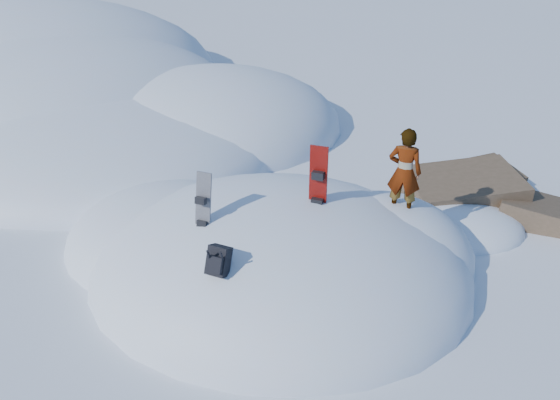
% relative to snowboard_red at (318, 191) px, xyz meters
% --- Properties ---
extents(ground, '(120.00, 120.00, 0.00)m').
position_rel_snowboard_red_xyz_m(ground, '(-0.66, -0.15, -1.66)').
color(ground, white).
rests_on(ground, ground).
extents(snow_mound, '(8.00, 6.00, 3.00)m').
position_rel_snowboard_red_xyz_m(snow_mound, '(-0.83, 0.09, -1.66)').
color(snow_mound, silver).
rests_on(snow_mound, ground).
extents(snow_ridge, '(21.50, 18.50, 6.40)m').
position_rel_snowboard_red_xyz_m(snow_ridge, '(-11.09, 9.70, -1.66)').
color(snow_ridge, silver).
rests_on(snow_ridge, ground).
extents(rock_outcrop, '(4.68, 4.41, 1.68)m').
position_rel_snowboard_red_xyz_m(rock_outcrop, '(3.06, 2.86, -1.65)').
color(rock_outcrop, brown).
rests_on(rock_outcrop, ground).
extents(snowboard_red, '(0.32, 0.19, 1.69)m').
position_rel_snowboard_red_xyz_m(snowboard_red, '(0.00, 0.00, 0.00)').
color(snowboard_red, red).
rests_on(snowboard_red, snow_mound).
extents(snowboard_dark, '(0.32, 0.35, 1.41)m').
position_rel_snowboard_red_xyz_m(snowboard_dark, '(-1.77, -0.93, -0.13)').
color(snowboard_dark, black).
rests_on(snowboard_dark, snow_mound).
extents(backpack, '(0.39, 0.46, 0.52)m').
position_rel_snowboard_red_xyz_m(backpack, '(-1.21, -1.97, -0.30)').
color(backpack, black).
rests_on(backpack, snow_mound).
extents(gear_pile, '(1.01, 0.80, 0.26)m').
position_rel_snowboard_red_xyz_m(gear_pile, '(-2.74, -1.01, -1.53)').
color(gear_pile, black).
rests_on(gear_pile, ground).
extents(person, '(0.65, 0.49, 1.62)m').
position_rel_snowboard_red_xyz_m(person, '(1.45, 0.62, 0.20)').
color(person, slate).
rests_on(person, snow_mound).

